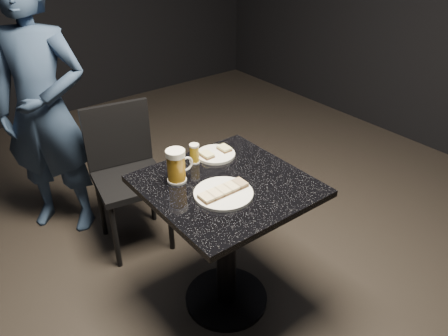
# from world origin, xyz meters

# --- Properties ---
(floor) EXTENTS (6.00, 6.00, 0.00)m
(floor) POSITION_xyz_m (0.00, 0.00, 0.00)
(floor) COLOR black
(floor) RESTS_ON ground
(plate_large) EXTENTS (0.26, 0.26, 0.01)m
(plate_large) POSITION_xyz_m (-0.07, -0.07, 0.76)
(plate_large) COLOR white
(plate_large) RESTS_ON table
(plate_small) EXTENTS (0.20, 0.20, 0.01)m
(plate_small) POSITION_xyz_m (0.11, 0.23, 0.76)
(plate_small) COLOR white
(plate_small) RESTS_ON table
(patron) EXTENTS (0.68, 0.69, 1.60)m
(patron) POSITION_xyz_m (-0.42, 1.21, 0.80)
(patron) COLOR navy
(patron) RESTS_ON floor
(table) EXTENTS (0.70, 0.70, 0.75)m
(table) POSITION_xyz_m (0.00, 0.00, 0.51)
(table) COLOR black
(table) RESTS_ON floor
(beer_mug) EXTENTS (0.13, 0.09, 0.16)m
(beer_mug) POSITION_xyz_m (-0.17, 0.15, 0.83)
(beer_mug) COLOR silver
(beer_mug) RESTS_ON table
(beer_tumbler) EXTENTS (0.05, 0.05, 0.10)m
(beer_tumbler) POSITION_xyz_m (-0.01, 0.24, 0.80)
(beer_tumbler) COLOR silver
(beer_tumbler) RESTS_ON table
(chair) EXTENTS (0.46, 0.46, 0.87)m
(chair) POSITION_xyz_m (-0.13, 0.79, 0.50)
(chair) COLOR black
(chair) RESTS_ON floor
(canapes_on_plate_large) EXTENTS (0.23, 0.07, 0.02)m
(canapes_on_plate_large) POSITION_xyz_m (-0.07, -0.07, 0.77)
(canapes_on_plate_large) COLOR #4C3521
(canapes_on_plate_large) RESTS_ON plate_large
(canapes_on_plate_small) EXTENTS (0.16, 0.07, 0.02)m
(canapes_on_plate_small) POSITION_xyz_m (0.11, 0.23, 0.77)
(canapes_on_plate_small) COLOR #4C3521
(canapes_on_plate_small) RESTS_ON plate_small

